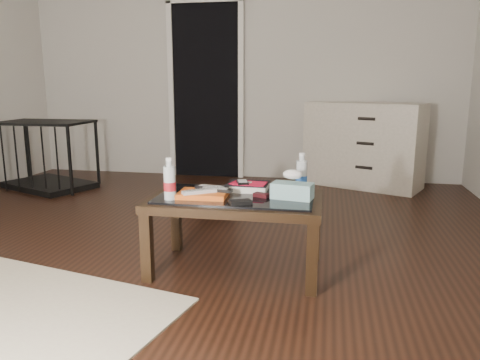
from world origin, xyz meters
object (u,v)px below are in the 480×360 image
Objects in this scene: water_bottle_left at (170,179)px; tissue_box at (292,191)px; dresser at (364,145)px; pet_crate at (48,166)px; textbook at (248,186)px; water_bottle_right at (302,172)px; coffee_table at (236,206)px.

tissue_box is (0.68, 0.15, -0.07)m from water_bottle_left.
pet_crate is at bearing -143.88° from dresser.
dresser is 2.55m from textbook.
water_bottle_left is at bearing -157.14° from tissue_box.
pet_crate is at bearing 145.87° from textbook.
water_bottle_left is 0.79m from water_bottle_right.
water_bottle_left is at bearing -155.47° from coffee_table.
water_bottle_right is at bearing 24.05° from coffee_table.
tissue_box is at bearing -29.08° from textbook.
dresser is 2.62m from tissue_box.
water_bottle_right is at bearing -78.63° from dresser.
textbook is 0.33m from tissue_box.
water_bottle_left is 0.70m from tissue_box.
water_bottle_right reaches higher than textbook.
dresser reaches higher than textbook.
coffee_table is 4.20× the size of water_bottle_right.
water_bottle_right is (0.32, 0.02, 0.10)m from textbook.
pet_crate is at bearing 136.12° from water_bottle_left.
dresser reaches higher than pet_crate.
pet_crate is 3.31m from tissue_box.
dresser is 5.46× the size of water_bottle_right.
textbook is at bearing -177.02° from water_bottle_right.
coffee_table is 4.20× the size of water_bottle_left.
dresser is at bearing 65.35° from water_bottle_left.
water_bottle_left reaches higher than tissue_box.
pet_crate is 4.46× the size of water_bottle_left.
dresser is 1.22× the size of pet_crate.
pet_crate is 4.46× the size of water_bottle_right.
textbook is (2.46, -1.68, 0.25)m from pet_crate.
dresser is at bearing 35.21° from pet_crate.
water_bottle_right is 1.03× the size of tissue_box.
dresser reaches higher than water_bottle_right.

